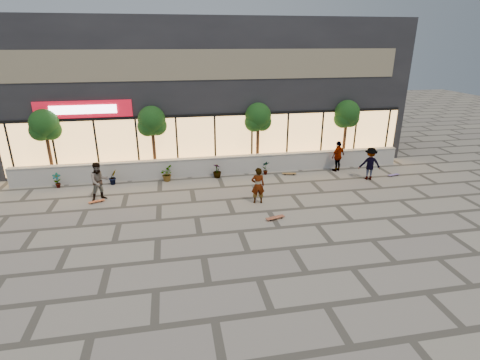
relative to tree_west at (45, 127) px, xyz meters
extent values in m
plane|color=gray|center=(9.00, -7.70, -2.99)|extent=(80.00, 80.00, 0.00)
cube|color=#B9B7B0|center=(9.00, -0.70, -2.49)|extent=(22.00, 0.35, 1.00)
cube|color=#B2AFA8|center=(9.00, -0.70, -1.97)|extent=(22.00, 0.42, 0.04)
cube|color=black|center=(9.00, 4.80, 1.26)|extent=(24.00, 9.00, 8.50)
cube|color=#FFB966|center=(9.00, 0.28, -1.29)|extent=(23.04, 0.05, 3.00)
cube|color=black|center=(9.00, 0.25, 0.26)|extent=(23.04, 0.08, 0.15)
cube|color=red|center=(2.00, 0.23, 0.81)|extent=(5.00, 0.10, 0.90)
cube|color=white|center=(2.00, 0.16, 0.81)|extent=(3.40, 0.06, 0.45)
cube|color=brown|center=(9.00, 0.28, 3.01)|extent=(21.60, 0.05, 1.60)
imported|color=#153210|center=(0.50, -1.25, -2.58)|extent=(0.43, 0.29, 0.81)
imported|color=#153210|center=(3.30, -1.25, -2.58)|extent=(0.57, 0.57, 0.81)
imported|color=#153210|center=(6.10, -1.25, -2.58)|extent=(0.68, 0.77, 0.81)
imported|color=#153210|center=(8.90, -1.25, -2.58)|extent=(0.64, 0.64, 0.81)
imported|color=#153210|center=(11.70, -1.25, -2.58)|extent=(0.46, 0.35, 0.81)
cylinder|color=#4E321C|center=(0.00, 0.00, -1.37)|extent=(0.18, 0.18, 3.24)
sphere|color=#153210|center=(0.00, 0.00, 0.18)|extent=(1.50, 1.50, 1.50)
sphere|color=#153210|center=(-0.25, -0.05, -0.18)|extent=(1.10, 1.10, 1.10)
sphere|color=#153210|center=(0.25, 0.05, -0.18)|extent=(1.10, 1.10, 1.10)
cylinder|color=#4E321C|center=(5.50, 0.00, -1.37)|extent=(0.18, 0.18, 3.24)
sphere|color=#153210|center=(5.50, 0.00, 0.18)|extent=(1.50, 1.50, 1.50)
sphere|color=#153210|center=(5.25, -0.05, -0.18)|extent=(1.10, 1.10, 1.10)
sphere|color=#153210|center=(5.75, 0.05, -0.18)|extent=(1.10, 1.10, 1.10)
cylinder|color=#4E321C|center=(11.50, 0.00, -1.37)|extent=(0.18, 0.18, 3.24)
sphere|color=#153210|center=(11.50, 0.00, 0.18)|extent=(1.50, 1.50, 1.50)
sphere|color=#153210|center=(11.25, -0.05, -0.18)|extent=(1.10, 1.10, 1.10)
sphere|color=#153210|center=(11.75, 0.05, -0.18)|extent=(1.10, 1.10, 1.10)
cylinder|color=#4E321C|center=(17.00, 0.00, -1.37)|extent=(0.18, 0.18, 3.24)
sphere|color=#153210|center=(17.00, 0.00, 0.18)|extent=(1.50, 1.50, 1.50)
sphere|color=#153210|center=(16.75, -0.05, -0.18)|extent=(1.10, 1.10, 1.10)
sphere|color=#153210|center=(17.25, 0.05, -0.18)|extent=(1.10, 1.10, 1.10)
imported|color=white|center=(10.34, -5.05, -2.11)|extent=(0.66, 0.46, 1.75)
imported|color=tan|center=(2.99, -3.29, -2.05)|extent=(1.13, 1.03, 1.88)
imported|color=white|center=(16.00, -1.40, -2.08)|extent=(1.14, 0.88, 1.80)
imported|color=maroon|center=(17.12, -3.04, -2.08)|extent=(1.29, 0.91, 1.81)
cube|color=brown|center=(10.68, -6.92, -2.89)|extent=(0.89, 0.45, 0.02)
cylinder|color=black|center=(10.92, -6.77, -2.95)|extent=(0.07, 0.05, 0.06)
cylinder|color=black|center=(10.96, -6.92, -2.95)|extent=(0.07, 0.05, 0.06)
cylinder|color=black|center=(10.41, -6.92, -2.95)|extent=(0.07, 0.05, 0.06)
cylinder|color=black|center=(10.45, -7.07, -2.95)|extent=(0.07, 0.05, 0.06)
cube|color=#E55B2B|center=(2.81, -3.65, -2.91)|extent=(0.75, 0.45, 0.02)
cylinder|color=black|center=(3.00, -3.50, -2.96)|extent=(0.06, 0.05, 0.05)
cylinder|color=black|center=(3.05, -3.62, -2.96)|extent=(0.06, 0.05, 0.05)
cylinder|color=black|center=(2.58, -3.67, -2.96)|extent=(0.06, 0.05, 0.05)
cylinder|color=black|center=(2.63, -3.79, -2.96)|extent=(0.06, 0.05, 0.05)
cube|color=brown|center=(13.02, -1.56, -2.90)|extent=(0.82, 0.36, 0.02)
cylinder|color=black|center=(13.27, -1.54, -2.96)|extent=(0.06, 0.04, 0.06)
cylinder|color=black|center=(13.25, -1.68, -2.96)|extent=(0.06, 0.04, 0.06)
cylinder|color=black|center=(12.80, -1.44, -2.96)|extent=(0.06, 0.04, 0.06)
cylinder|color=black|center=(12.77, -1.58, -2.96)|extent=(0.06, 0.04, 0.06)
cube|color=#6C57A0|center=(18.80, -2.84, -2.91)|extent=(0.74, 0.34, 0.02)
cylinder|color=black|center=(19.00, -2.73, -2.96)|extent=(0.06, 0.04, 0.05)
cylinder|color=black|center=(19.03, -2.85, -2.96)|extent=(0.06, 0.04, 0.05)
cylinder|color=black|center=(18.57, -2.83, -2.96)|extent=(0.06, 0.04, 0.05)
cylinder|color=black|center=(18.60, -2.95, -2.96)|extent=(0.06, 0.04, 0.05)
camera|label=1|loc=(6.52, -20.91, 4.26)|focal=28.00mm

